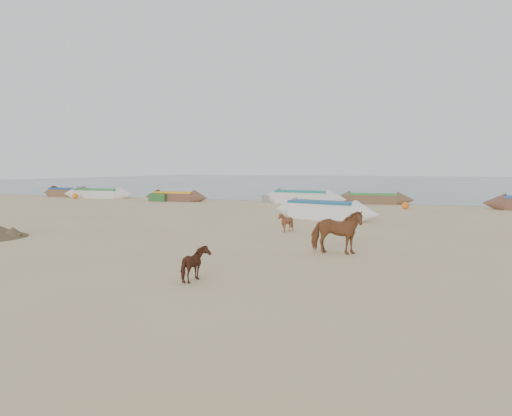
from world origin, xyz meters
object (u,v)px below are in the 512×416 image
at_px(calf_right, 196,264).
at_px(calf_front, 286,222).
at_px(cow_adult, 336,232).
at_px(near_canoe, 324,210).

bearing_deg(calf_right, calf_front, -20.00).
relative_size(cow_adult, calf_right, 2.03).
height_order(cow_adult, calf_front, cow_adult).
bearing_deg(calf_front, cow_adult, 7.47).
distance_m(calf_right, near_canoe, 14.54).
height_order(calf_right, near_canoe, near_canoe).
distance_m(cow_adult, calf_right, 5.23).
relative_size(cow_adult, calf_front, 2.00).
height_order(cow_adult, near_canoe, cow_adult).
relative_size(calf_right, near_canoe, 0.13).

